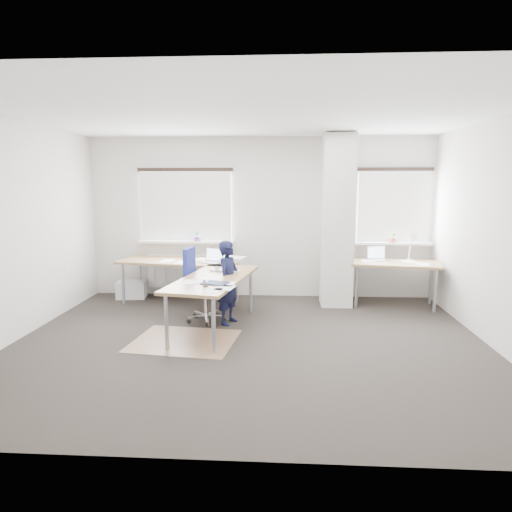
# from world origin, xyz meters

# --- Properties ---
(ground) EXTENTS (6.00, 6.00, 0.00)m
(ground) POSITION_xyz_m (0.00, 0.00, 0.00)
(ground) COLOR #292421
(ground) RESTS_ON ground
(room_shell) EXTENTS (6.04, 5.04, 2.82)m
(room_shell) POSITION_xyz_m (0.18, 0.45, 1.75)
(room_shell) COLOR silver
(room_shell) RESTS_ON ground
(floor_mat) EXTENTS (1.40, 1.23, 0.01)m
(floor_mat) POSITION_xyz_m (-0.84, 0.01, 0.00)
(floor_mat) COLOR #916D4F
(floor_mat) RESTS_ON ground
(white_crate) EXTENTS (0.53, 0.40, 0.29)m
(white_crate) POSITION_xyz_m (-2.25, 2.18, 0.15)
(white_crate) COLOR white
(white_crate) RESTS_ON ground
(desk_main) EXTENTS (2.40, 2.98, 0.96)m
(desk_main) POSITION_xyz_m (-0.87, 1.23, 0.69)
(desk_main) COLOR olive
(desk_main) RESTS_ON ground
(desk_side) EXTENTS (1.50, 0.93, 1.22)m
(desk_side) POSITION_xyz_m (2.25, 1.93, 0.69)
(desk_side) COLOR olive
(desk_side) RESTS_ON ground
(task_chair) EXTENTS (0.59, 0.59, 1.08)m
(task_chair) POSITION_xyz_m (-0.74, 0.88, 0.30)
(task_chair) COLOR navy
(task_chair) RESTS_ON ground
(person) EXTENTS (0.42, 0.51, 1.20)m
(person) POSITION_xyz_m (-0.35, 0.81, 0.60)
(person) COLOR black
(person) RESTS_ON ground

